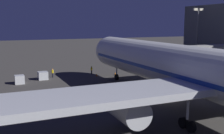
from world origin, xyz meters
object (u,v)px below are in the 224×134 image
at_px(traffic_cone_nose_port, 115,73).
at_px(traffic_cone_nose_starboard, 97,75).
at_px(jet_bridge, 183,53).
at_px(baggage_container_near_belt, 19,80).
at_px(baggage_container_far_row, 43,76).
at_px(apron_floodlight_mast, 197,33).
at_px(airliner_at_gate, 217,77).
at_px(ground_crew_near_nose_gear, 53,73).
at_px(ground_crew_by_tug, 92,70).

distance_m(traffic_cone_nose_port, traffic_cone_nose_starboard, 4.40).
height_order(jet_bridge, traffic_cone_nose_starboard, jet_bridge).
relative_size(baggage_container_near_belt, baggage_container_far_row, 0.92).
relative_size(jet_bridge, baggage_container_near_belt, 12.87).
bearing_deg(apron_floodlight_mast, baggage_container_near_belt, 2.74).
relative_size(airliner_at_gate, ground_crew_near_nose_gear, 35.86).
xyz_separation_m(ground_crew_by_tug, traffic_cone_nose_starboard, (-0.16, 2.90, -0.69)).
bearing_deg(airliner_at_gate, traffic_cone_nose_starboard, -86.10).
bearing_deg(traffic_cone_nose_port, baggage_container_far_row, -3.51).
height_order(jet_bridge, baggage_container_far_row, jet_bridge).
distance_m(jet_bridge, ground_crew_by_tug, 20.52).
height_order(ground_crew_near_nose_gear, traffic_cone_nose_port, ground_crew_near_nose_gear).
xyz_separation_m(airliner_at_gate, traffic_cone_nose_port, (-2.20, -32.27, -5.20)).
height_order(ground_crew_by_tug, traffic_cone_nose_port, ground_crew_by_tug).
xyz_separation_m(baggage_container_far_row, ground_crew_near_nose_gear, (-2.28, -1.42, 0.23)).
bearing_deg(baggage_container_near_belt, apron_floodlight_mast, -177.26).
xyz_separation_m(baggage_container_far_row, ground_crew_by_tug, (-11.20, -1.94, 0.16)).
height_order(airliner_at_gate, traffic_cone_nose_starboard, airliner_at_gate).
relative_size(jet_bridge, traffic_cone_nose_port, 40.64).
relative_size(apron_floodlight_mast, baggage_container_near_belt, 8.67).
height_order(airliner_at_gate, ground_crew_near_nose_gear, airliner_at_gate).
height_order(baggage_container_near_belt, traffic_cone_nose_port, baggage_container_near_belt).
distance_m(airliner_at_gate, traffic_cone_nose_starboard, 32.76).
bearing_deg(baggage_container_near_belt, ground_crew_by_tug, -165.20).
bearing_deg(jet_bridge, traffic_cone_nose_starboard, -37.90).
bearing_deg(baggage_container_far_row, traffic_cone_nose_starboard, 175.13).
relative_size(traffic_cone_nose_port, traffic_cone_nose_starboard, 1.00).
relative_size(baggage_container_near_belt, ground_crew_by_tug, 0.99).
xyz_separation_m(airliner_at_gate, apron_floodlight_mast, (-25.50, -33.05, 3.44)).
distance_m(baggage_container_far_row, ground_crew_by_tug, 11.36).
relative_size(airliner_at_gate, baggage_container_far_row, 35.72).
distance_m(baggage_container_near_belt, baggage_container_far_row, 5.28).
distance_m(airliner_at_gate, ground_crew_near_nose_gear, 36.71).
xyz_separation_m(apron_floodlight_mast, baggage_container_near_belt, (43.82, 2.10, -8.10)).
distance_m(apron_floodlight_mast, baggage_container_near_belt, 44.61).
xyz_separation_m(jet_bridge, ground_crew_near_nose_gear, (23.25, -13.42, -4.53)).
xyz_separation_m(apron_floodlight_mast, baggage_container_far_row, (39.05, -0.18, -8.11)).
distance_m(ground_crew_by_tug, traffic_cone_nose_port, 5.45).
height_order(airliner_at_gate, baggage_container_far_row, airliner_at_gate).
height_order(jet_bridge, ground_crew_near_nose_gear, jet_bridge).
xyz_separation_m(airliner_at_gate, traffic_cone_nose_starboard, (2.20, -32.27, -5.20)).
distance_m(baggage_container_near_belt, traffic_cone_nose_starboard, 16.18).
relative_size(baggage_container_far_row, ground_crew_by_tug, 1.07).
distance_m(airliner_at_gate, baggage_container_near_belt, 36.27).
xyz_separation_m(apron_floodlight_mast, ground_crew_near_nose_gear, (36.77, -1.60, -7.88)).
height_order(apron_floodlight_mast, ground_crew_near_nose_gear, apron_floodlight_mast).
bearing_deg(baggage_container_far_row, jet_bridge, 154.81).
bearing_deg(ground_crew_near_nose_gear, traffic_cone_nose_starboard, 165.29).
distance_m(baggage_container_far_row, ground_crew_near_nose_gear, 2.69).
relative_size(baggage_container_far_row, traffic_cone_nose_starboard, 3.43).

